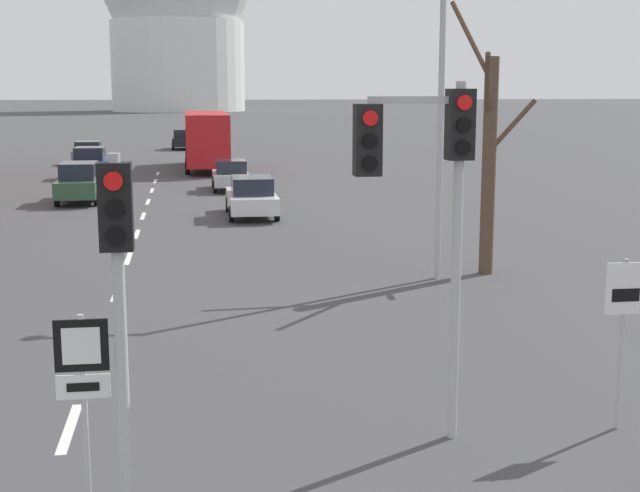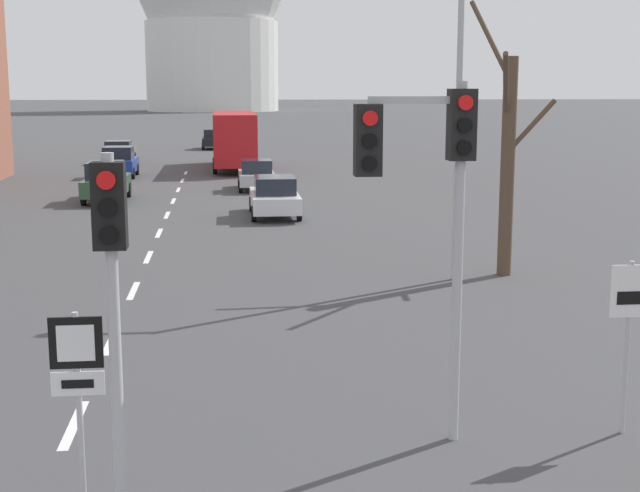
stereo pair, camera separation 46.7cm
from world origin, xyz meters
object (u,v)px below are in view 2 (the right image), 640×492
object	(u,v)px
speed_limit_sign	(629,318)
street_lamp_right	(440,89)
sedan_mid_centre	(106,181)
sedan_near_right	(256,175)
sedan_distant_centre	(275,196)
sedan_near_left	(214,139)
route_sign_post	(78,380)
city_bus	(234,136)
sedan_far_right	(119,162)
sedan_far_left	(119,152)
traffic_signal_near_right	(429,174)
traffic_signal_centre_tall	(112,268)

from	to	relation	value
speed_limit_sign	street_lamp_right	world-z (taller)	street_lamp_right
street_lamp_right	sedan_mid_centre	world-z (taller)	street_lamp_right
street_lamp_right	sedan_near_right	bearing A→B (deg)	100.30
sedan_mid_centre	sedan_distant_centre	size ratio (longest dim) A/B	0.99
speed_limit_sign	sedan_near_left	xyz separation A→B (m)	(-6.55, 62.98, -0.92)
sedan_near_left	sedan_distant_centre	bearing A→B (deg)	-86.04
speed_limit_sign	sedan_mid_centre	bearing A→B (deg)	111.07
route_sign_post	sedan_distant_centre	bearing A→B (deg)	81.66
speed_limit_sign	city_bus	size ratio (longest dim) A/B	0.24
street_lamp_right	speed_limit_sign	bearing A→B (deg)	-88.79
sedan_mid_centre	sedan_far_right	xyz separation A→B (m)	(-0.68, 11.04, -0.03)
street_lamp_right	sedan_far_right	xyz separation A→B (m)	(-11.42, 28.84, -4.07)
sedan_far_left	traffic_signal_near_right	bearing A→B (deg)	-78.73
sedan_far_right	sedan_near_left	bearing A→B (deg)	77.75
sedan_near_right	sedan_distant_centre	world-z (taller)	sedan_distant_centre
route_sign_post	sedan_near_left	world-z (taller)	route_sign_post
route_sign_post	sedan_far_right	size ratio (longest dim) A/B	0.64
traffic_signal_near_right	sedan_far_left	size ratio (longest dim) A/B	1.33
sedan_far_right	city_bus	bearing A→B (deg)	34.88
speed_limit_sign	city_bus	world-z (taller)	city_bus
traffic_signal_centre_tall	sedan_near_right	distance (m)	34.39
route_sign_post	city_bus	size ratio (longest dim) A/B	0.23
traffic_signal_centre_tall	sedan_far_left	size ratio (longest dim) A/B	1.12
sedan_distant_centre	street_lamp_right	bearing A→B (deg)	-73.83
sedan_far_left	sedan_far_right	world-z (taller)	sedan_far_right
sedan_mid_centre	sedan_far_right	bearing A→B (deg)	93.55
city_bus	sedan_distant_centre	bearing A→B (deg)	-86.51
sedan_far_left	sedan_near_left	bearing A→B (deg)	65.81
speed_limit_sign	sedan_far_right	bearing A→B (deg)	106.43
traffic_signal_near_right	traffic_signal_centre_tall	bearing A→B (deg)	-153.55
traffic_signal_near_right	speed_limit_sign	size ratio (longest dim) A/B	1.98
sedan_near_left	sedan_mid_centre	distance (m)	34.80
sedan_mid_centre	sedan_distant_centre	world-z (taller)	sedan_mid_centre
traffic_signal_centre_tall	city_bus	xyz separation A→B (m)	(1.89, 46.04, -0.95)
route_sign_post	sedan_mid_centre	xyz separation A→B (m)	(-3.55, 30.30, -0.81)
speed_limit_sign	sedan_far_left	bearing A→B (deg)	104.53
speed_limit_sign	sedan_far_right	world-z (taller)	speed_limit_sign
street_lamp_right	sedan_distant_centre	xyz separation A→B (m)	(-3.56, 12.26, -4.14)
traffic_signal_near_right	city_bus	bearing A→B (deg)	92.75
route_sign_post	sedan_mid_centre	bearing A→B (deg)	96.68
sedan_mid_centre	sedan_far_left	bearing A→B (deg)	94.93
traffic_signal_centre_tall	sedan_near_left	bearing A→B (deg)	89.63
speed_limit_sign	sedan_far_left	xyz separation A→B (m)	(-12.75, 49.18, -0.95)
city_bus	traffic_signal_near_right	bearing A→B (deg)	-87.25
traffic_signal_centre_tall	sedan_far_right	distance (m)	41.78
sedan_far_right	sedan_distant_centre	bearing A→B (deg)	-64.62
sedan_near_right	route_sign_post	bearing A→B (deg)	-95.46
sedan_distant_centre	speed_limit_sign	bearing A→B (deg)	-80.63
traffic_signal_centre_tall	city_bus	world-z (taller)	traffic_signal_centre_tall
traffic_signal_near_right	city_bus	xyz separation A→B (m)	(-2.12, 44.05, -1.77)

